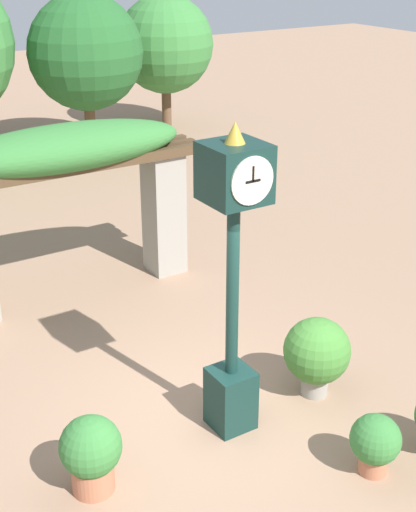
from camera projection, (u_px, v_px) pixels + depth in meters
The scene contains 6 objects.
ground_plane at pixel (210, 423), 8.49m from camera, with size 60.00×60.00×0.00m, color #9E7A60.
pedestal_clock at pixel (233, 273), 7.64m from camera, with size 0.61×0.65×3.64m.
pergola at pixel (68, 174), 10.75m from camera, with size 4.41×1.16×2.76m.
potted_plant_near_left at pixel (375, 442), 7.57m from camera, with size 0.55×0.55×0.70m.
potted_plant_near_right at pixel (91, 452), 7.28m from camera, with size 0.65×0.65×0.88m.
potted_plant_far_left at pixel (317, 353), 8.79m from camera, with size 0.84×0.84×1.04m.
Camera 1 is at (-3.69, -5.83, 5.32)m, focal length 50.00 mm.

